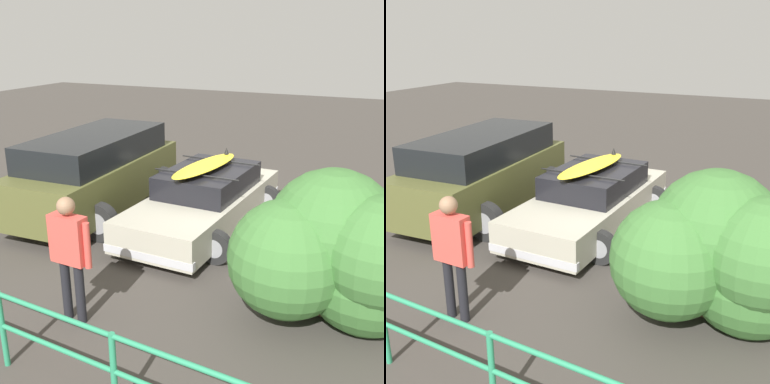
% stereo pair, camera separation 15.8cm
% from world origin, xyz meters
% --- Properties ---
extents(ground_plane, '(44.00, 44.00, 0.02)m').
position_xyz_m(ground_plane, '(0.00, 0.00, -0.01)').
color(ground_plane, '#423D38').
rests_on(ground_plane, ground).
extents(sedan_car, '(2.47, 4.56, 1.49)m').
position_xyz_m(sedan_car, '(0.40, 0.03, 0.59)').
color(sedan_car, '#B7B29E').
rests_on(sedan_car, ground).
extents(suv_car, '(2.72, 4.77, 1.77)m').
position_xyz_m(suv_car, '(2.93, 0.20, 0.92)').
color(suv_car, brown).
rests_on(suv_car, ground).
extents(person_bystander, '(0.71, 0.24, 1.83)m').
position_xyz_m(person_bystander, '(0.71, 3.93, 1.10)').
color(person_bystander, black).
rests_on(person_bystander, ground).
extents(bush_near_left, '(2.71, 2.22, 2.22)m').
position_xyz_m(bush_near_left, '(-2.49, 2.39, 1.02)').
color(bush_near_left, brown).
rests_on(bush_near_left, ground).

